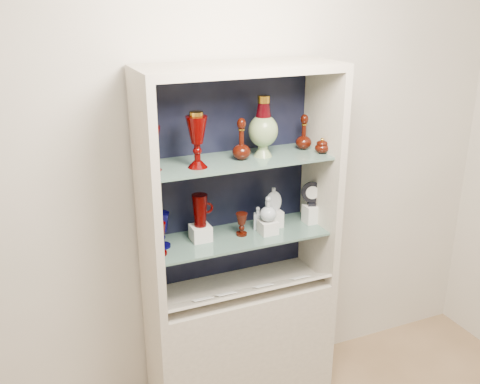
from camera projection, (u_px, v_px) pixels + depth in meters
name	position (u px, v px, depth m)	size (l,w,h in m)	color
wall_back	(224.00, 162.00, 2.88)	(3.50, 0.02, 2.80)	beige
cabinet_base	(240.00, 344.00, 3.04)	(1.00, 0.40, 0.75)	#B9B09D
cabinet_back_panel	(226.00, 176.00, 2.88)	(0.98, 0.02, 1.15)	black
cabinet_side_left	(147.00, 201.00, 2.54)	(0.04, 0.40, 1.15)	#B9B09D
cabinet_side_right	(321.00, 176.00, 2.89)	(0.04, 0.40, 1.15)	#B9B09D
cabinet_top_cap	(240.00, 68.00, 2.51)	(1.00, 0.40, 0.04)	#B9B09D
shelf_lower	(239.00, 236.00, 2.83)	(0.92, 0.34, 0.01)	slate
shelf_upper	(238.00, 160.00, 2.68)	(0.92, 0.34, 0.01)	slate
label_ledge	(248.00, 291.00, 2.81)	(0.92, 0.18, 0.01)	#B9B09D
label_card_0	(300.00, 278.00, 2.91)	(0.10, 0.07, 0.00)	white
label_card_1	(263.00, 286.00, 2.83)	(0.10, 0.07, 0.00)	white
label_card_2	(202.00, 299.00, 2.71)	(0.10, 0.07, 0.00)	white
label_card_3	(226.00, 294.00, 2.76)	(0.10, 0.07, 0.00)	white
pedestal_lamp_left	(152.00, 147.00, 2.47)	(0.09, 0.09, 0.23)	#440100
pedestal_lamp_right	(197.00, 140.00, 2.51)	(0.10, 0.10, 0.27)	#440100
enamel_urn	(263.00, 126.00, 2.68)	(0.15, 0.15, 0.31)	#0A4F1C
ruby_decanter_a	(241.00, 136.00, 2.63)	(0.09, 0.09, 0.24)	#3D0F05
ruby_decanter_b	(304.00, 131.00, 2.82)	(0.09, 0.09, 0.20)	#3D0F05
lidded_bowl	(322.00, 145.00, 2.77)	(0.07, 0.07, 0.08)	#3D0F05
cobalt_goblet	(162.00, 230.00, 2.66)	(0.08, 0.08, 0.19)	#030040
ruby_goblet_tall	(159.00, 239.00, 2.59)	(0.07, 0.07, 0.17)	#440100
ruby_goblet_small	(242.00, 224.00, 2.81)	(0.06, 0.06, 0.12)	#3D0F05
riser_ruby_pitcher	(201.00, 233.00, 2.76)	(0.10, 0.10, 0.08)	silver
ruby_pitcher	(200.00, 210.00, 2.71)	(0.13, 0.08, 0.17)	#440100
clear_square_bottle	(258.00, 218.00, 2.88)	(0.04, 0.04, 0.13)	#A9B7C3
riser_flat_flask	(273.00, 218.00, 2.92)	(0.09, 0.09, 0.09)	silver
flat_flask	(273.00, 199.00, 2.88)	(0.10, 0.04, 0.14)	silver
riser_clear_round_decanter	(268.00, 227.00, 2.84)	(0.09, 0.09, 0.07)	silver
clear_round_decanter	(268.00, 209.00, 2.80)	(0.09, 0.09, 0.13)	#A9B7C3
riser_cameo_medallion	(311.00, 214.00, 2.97)	(0.08, 0.08, 0.10)	silver
cameo_medallion	(312.00, 193.00, 2.93)	(0.12, 0.04, 0.14)	black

